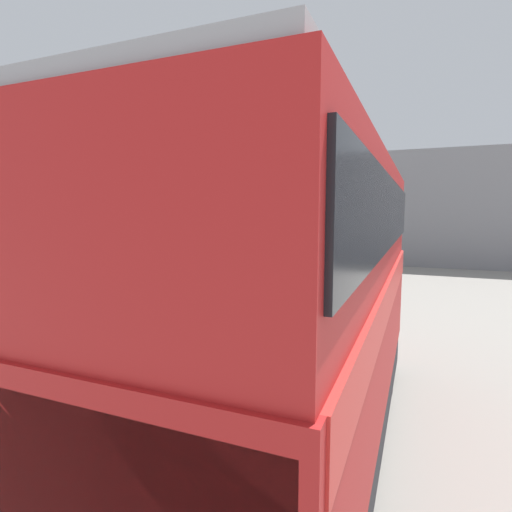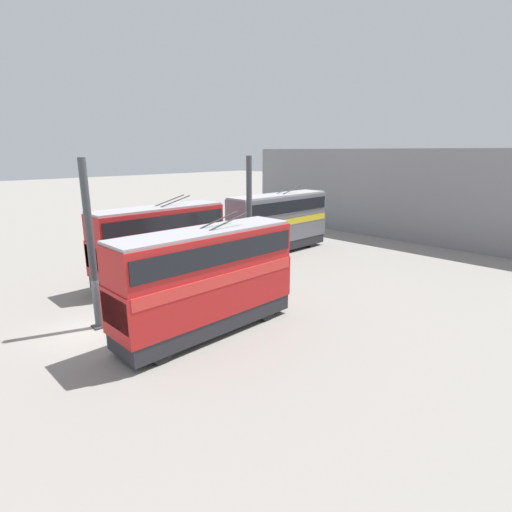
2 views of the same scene
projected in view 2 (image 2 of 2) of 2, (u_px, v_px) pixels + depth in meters
name	position (u px, v px, depth m)	size (l,w,h in m)	color
ground_plane	(89.00, 330.00, 19.87)	(240.00, 240.00, 0.00)	gray
depot_back_wall	(393.00, 195.00, 39.52)	(0.50, 36.00, 8.88)	gray
support_column_near	(91.00, 249.00, 19.20)	(0.65, 0.65, 8.36)	#42474C
support_column_far	(249.00, 223.00, 26.30)	(0.65, 0.65, 8.36)	#42474C
bus_left_far	(206.00, 275.00, 18.96)	(9.31, 2.54, 5.74)	black
bus_right_near	(160.00, 239.00, 26.70)	(9.12, 2.54, 5.71)	black
bus_right_far	(279.00, 219.00, 34.69)	(10.21, 2.54, 5.69)	black
person_by_right_row	(166.00, 278.00, 24.92)	(0.45, 0.48, 1.74)	#384251
person_by_left_row	(218.00, 293.00, 22.65)	(0.27, 0.43, 1.62)	#2D2D33
oil_drum	(204.00, 303.00, 22.26)	(0.60, 0.60, 0.89)	#424C56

